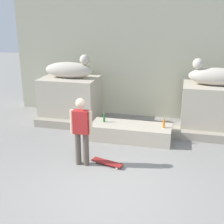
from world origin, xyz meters
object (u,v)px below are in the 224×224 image
Objects in this scene: skateboard at (107,162)px; bottle_green at (104,118)px; statue_reclining_right at (215,76)px; skater at (81,129)px; statue_reclining_left at (70,69)px; bottle_orange at (164,124)px.

skateboard is 1.85m from bottle_green.
bottle_green is at bearing 20.86° from statue_reclining_right.
statue_reclining_left is at bearing 114.68° from skater.
skateboard is (0.59, 0.11, -0.86)m from skater.
skater is 5.70× the size of bottle_orange.
bottle_green is (-3.08, -1.13, -1.19)m from statue_reclining_right.
statue_reclining_left is at bearing 142.15° from bottle_green.
bottle_orange is at bearing 42.30° from statue_reclining_right.
skater is 2.54m from bottle_orange.
statue_reclining_right is 5.48× the size of bottle_orange.
bottle_orange is (1.74, -0.06, 0.01)m from bottle_green.
statue_reclining_right is at bearing 42.45° from skater.
skater is at bearing -91.94° from bottle_green.
statue_reclining_right is at bearing 20.08° from bottle_green.
skater is at bearing 43.84° from statue_reclining_right.
statue_reclining_left is 3.36m from skater.
bottle_orange is at bearing -22.27° from statue_reclining_left.
statue_reclining_left is at bearing 0.77° from statue_reclining_right.
statue_reclining_right is at bearing 41.52° from bottle_orange.
statue_reclining_right is 1.95× the size of skateboard.
bottle_orange is at bearing 43.55° from skater.
statue_reclining_right is 2.15m from bottle_orange.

